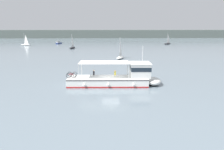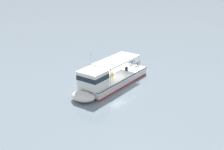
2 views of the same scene
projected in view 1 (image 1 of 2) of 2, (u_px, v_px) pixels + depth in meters
name	position (u px, v px, depth m)	size (l,w,h in m)	color
ground_plane	(111.00, 85.00, 29.42)	(400.00, 400.00, 0.00)	slate
distant_shoreline	(104.00, 34.00, 170.98)	(400.00, 28.00, 5.93)	#515B56
ferry_main	(119.00, 78.00, 29.03)	(12.94, 3.89, 5.32)	white
motorboat_horizon_east	(58.00, 43.00, 103.04)	(2.54, 3.83, 1.26)	navy
sailboat_far_right	(120.00, 57.00, 53.82)	(2.89, 4.99, 5.40)	white
sailboat_off_stern	(72.00, 47.00, 80.29)	(2.51, 5.00, 5.40)	#232328
sailboat_off_bow	(25.00, 44.00, 93.03)	(4.99, 2.94, 5.40)	white
sailboat_horizon_west	(168.00, 43.00, 100.33)	(4.64, 4.06, 5.40)	#232328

